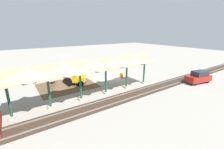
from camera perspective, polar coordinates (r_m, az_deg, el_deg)
ground_plane at (r=27.25m, az=1.62°, el=-1.19°), size 120.00×120.00×0.00m
dirt_work_zone at (r=24.35m, az=-16.66°, el=-4.07°), size 8.34×7.00×0.01m
platform_canopy at (r=18.54m, az=-7.17°, el=3.63°), size 19.24×3.20×4.90m
rail_tracks at (r=22.05m, az=13.10°, el=-5.88°), size 60.00×2.58×0.15m
stop_sign at (r=27.56m, az=5.19°, el=2.79°), size 0.63×0.47×2.47m
backhoe at (r=24.06m, az=-14.37°, el=-0.96°), size 4.86×4.02×2.82m
dirt_mound at (r=24.34m, az=-19.50°, el=-4.35°), size 5.69×5.69×2.38m
distant_parked_car at (r=28.02m, az=30.10°, el=-0.86°), size 4.47×2.57×1.98m
traffic_barrel at (r=27.02m, az=3.68°, el=-0.37°), size 0.56×0.56×0.90m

